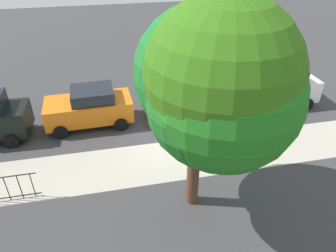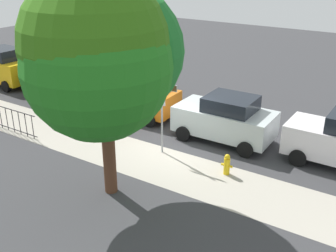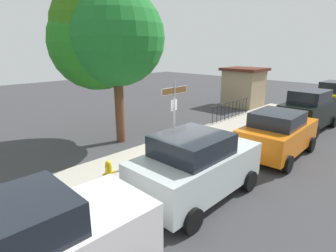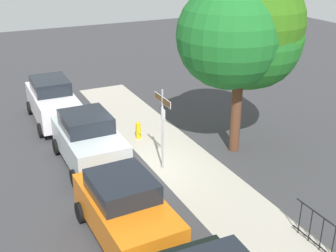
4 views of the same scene
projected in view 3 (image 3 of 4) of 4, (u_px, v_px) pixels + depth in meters
name	position (u px, v px, depth m)	size (l,w,h in m)	color
ground_plane	(176.00, 165.00, 10.19)	(60.00, 60.00, 0.00)	#38383A
sidewalk_strip	(184.00, 144.00, 12.44)	(24.00, 2.60, 0.00)	#ACA496
street_sign	(174.00, 107.00, 10.11)	(1.32, 0.07, 3.11)	#9EA0A5
shade_tree	(103.00, 38.00, 11.59)	(4.30, 5.17, 7.06)	#553321
car_silver	(196.00, 166.00, 7.76)	(4.07, 2.16, 1.96)	silver
car_orange	(278.00, 133.00, 10.85)	(4.07, 2.18, 1.86)	orange
car_black	(309.00, 110.00, 14.35)	(4.36, 2.05, 2.15)	black
car_yellow	(336.00, 99.00, 17.59)	(4.20, 2.14, 2.19)	gold
iron_fence	(231.00, 110.00, 16.74)	(4.23, 0.04, 1.07)	black
utility_shed	(244.00, 87.00, 20.33)	(2.66, 2.84, 2.84)	#998466
fire_hydrant	(109.00, 172.00, 8.74)	(0.42, 0.22, 0.78)	yellow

